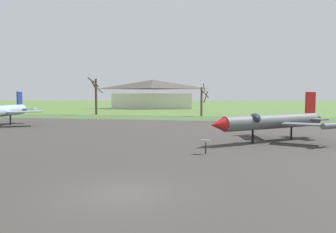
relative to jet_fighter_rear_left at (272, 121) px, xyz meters
name	(u,v)px	position (x,y,z in m)	size (l,w,h in m)	color
ground_plane	(122,194)	(-8.16, -15.99, -1.85)	(600.00, 600.00, 0.00)	#4C6B33
asphalt_apron	(177,142)	(-8.16, -1.92, -1.82)	(72.25, 46.89, 0.05)	#383533
grass_verge_strip	(202,118)	(-8.16, 27.53, -1.82)	(132.25, 12.00, 0.06)	#3E582E
jet_fighter_rear_left	(272,121)	(0.00, 0.00, 0.00)	(10.94, 9.97, 4.48)	#565B60
info_placard_rear_left	(206,145)	(-5.35, -6.89, -1.15)	(0.68, 0.39, 1.07)	black
bare_tree_far_left	(95,94)	(-32.96, 35.38, 2.92)	(3.66, 2.18, 8.54)	#42382D
bare_tree_left_of_center	(202,100)	(-8.72, 34.32, 1.48)	(1.71, 2.89, 6.78)	brown
visitor_building	(153,94)	(-28.54, 71.52, 3.04)	(29.04, 13.90, 9.90)	beige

